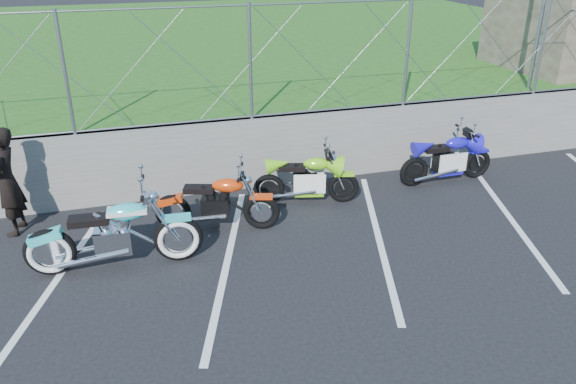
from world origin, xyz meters
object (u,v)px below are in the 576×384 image
object	(u,v)px
cruiser_turquoise	(117,237)
sportbike_green	(308,181)
person_standing	(7,182)
naked_orange	(218,204)
sportbike_blue	(448,160)

from	to	relation	value
cruiser_turquoise	sportbike_green	bearing A→B (deg)	24.87
sportbike_green	cruiser_turquoise	bearing A→B (deg)	-145.03
person_standing	cruiser_turquoise	bearing A→B (deg)	54.55
naked_orange	sportbike_blue	bearing A→B (deg)	25.24
person_standing	sportbike_green	bearing A→B (deg)	95.88
sportbike_green	sportbike_blue	world-z (taller)	sportbike_blue
sportbike_blue	person_standing	xyz separation A→B (m)	(-7.59, 0.22, 0.43)
naked_orange	person_standing	world-z (taller)	person_standing
person_standing	sportbike_blue	bearing A→B (deg)	98.20
sportbike_green	person_standing	world-z (taller)	person_standing
cruiser_turquoise	naked_orange	world-z (taller)	cruiser_turquoise
sportbike_blue	sportbike_green	bearing A→B (deg)	-178.08
sportbike_blue	cruiser_turquoise	bearing A→B (deg)	-167.90
sportbike_blue	person_standing	bearing A→B (deg)	178.02
cruiser_turquoise	person_standing	xyz separation A→B (m)	(-1.54, 1.55, 0.38)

